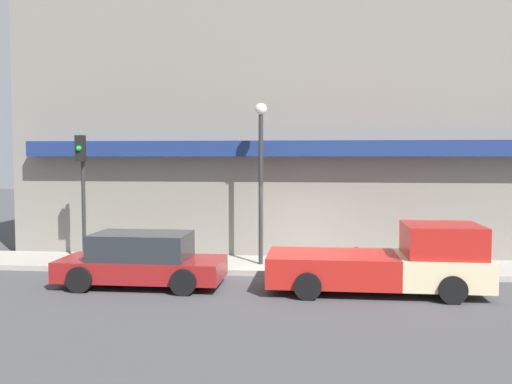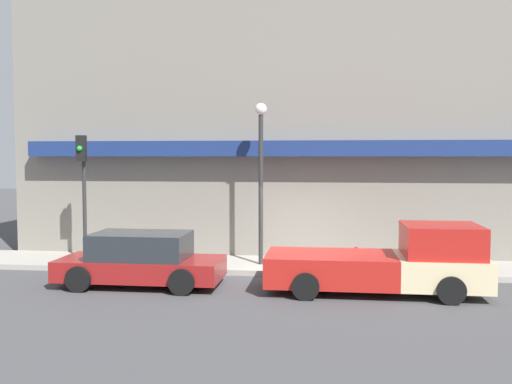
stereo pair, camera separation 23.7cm
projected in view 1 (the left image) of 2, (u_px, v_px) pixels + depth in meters
ground_plane at (299, 277)px, 16.18m from camera, size 80.00×80.00×0.00m
sidewalk at (301, 266)px, 17.40m from camera, size 36.00×2.48×0.16m
building at (305, 100)px, 19.77m from camera, size 19.80×3.80×11.16m
pickup_truck at (391, 262)px, 14.35m from camera, size 5.43×2.21×1.75m
parked_car at (142, 260)px, 15.07m from camera, size 4.31×2.01×1.41m
fire_hydrant at (356, 258)px, 16.56m from camera, size 0.19×0.19×0.66m
street_lamp at (261, 162)px, 17.14m from camera, size 0.36×0.36×4.87m
traffic_light at (82, 176)px, 17.47m from camera, size 0.28×0.42×3.91m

